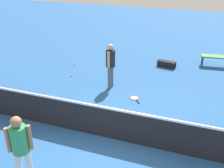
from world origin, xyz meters
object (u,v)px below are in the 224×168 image
(tennis_ball_near_player, at_px, (52,96))
(tennis_ball_midcourt, at_px, (75,65))
(player_near_side, at_px, (111,62))
(tennis_ball_by_net, at_px, (72,75))
(equipment_bag, at_px, (167,64))
(player_far_side, at_px, (20,145))
(tennis_racket_near_player, at_px, (135,98))
(courtside_bench, at_px, (219,58))

(tennis_ball_near_player, height_order, tennis_ball_midcourt, same)
(player_near_side, distance_m, tennis_ball_by_net, 2.15)
(tennis_ball_near_player, relative_size, equipment_bag, 0.08)
(tennis_ball_near_player, height_order, tennis_ball_by_net, same)
(player_near_side, relative_size, player_far_side, 1.00)
(tennis_ball_by_net, xyz_separation_m, tennis_ball_midcourt, (0.44, -1.15, 0.00))
(player_near_side, bearing_deg, tennis_ball_midcourt, -33.78)
(player_near_side, xyz_separation_m, tennis_ball_midcourt, (2.31, -1.54, -0.98))
(tennis_ball_by_net, bearing_deg, equipment_bag, -146.55)
(tennis_ball_by_net, relative_size, tennis_ball_midcourt, 1.00)
(player_far_side, height_order, tennis_racket_near_player, player_far_side)
(player_near_side, xyz_separation_m, tennis_racket_near_player, (-1.11, 0.56, -1.00))
(tennis_ball_by_net, height_order, tennis_ball_midcourt, same)
(tennis_ball_midcourt, relative_size, equipment_bag, 0.08)
(courtside_bench, bearing_deg, tennis_racket_near_player, 57.26)
(player_near_side, xyz_separation_m, equipment_bag, (-1.69, -2.74, -0.87))
(tennis_ball_near_player, bearing_deg, player_near_side, -139.79)
(tennis_ball_midcourt, height_order, courtside_bench, courtside_bench)
(player_near_side, distance_m, tennis_ball_near_player, 2.42)
(player_near_side, height_order, tennis_ball_by_net, player_near_side)
(tennis_ball_midcourt, bearing_deg, player_near_side, 146.22)
(player_near_side, distance_m, equipment_bag, 3.34)
(tennis_ball_by_net, distance_m, equipment_bag, 4.26)
(player_near_side, xyz_separation_m, tennis_ball_near_player, (1.69, 1.43, -0.98))
(tennis_racket_near_player, bearing_deg, equipment_bag, -99.94)
(player_far_side, bearing_deg, equipment_bag, -102.99)
(tennis_ball_midcourt, relative_size, courtside_bench, 0.04)
(equipment_bag, bearing_deg, tennis_ball_near_player, 51.04)
(player_far_side, relative_size, equipment_bag, 2.04)
(player_near_side, xyz_separation_m, player_far_side, (0.12, 5.07, 0.00))
(tennis_ball_by_net, xyz_separation_m, equipment_bag, (-3.55, -2.35, 0.11))
(tennis_ball_near_player, bearing_deg, tennis_racket_near_player, -162.74)
(equipment_bag, bearing_deg, courtside_bench, -157.48)
(courtside_bench, relative_size, equipment_bag, 1.84)
(tennis_ball_by_net, relative_size, courtside_bench, 0.04)
(player_near_side, distance_m, player_far_side, 5.08)
(player_near_side, relative_size, courtside_bench, 1.11)
(tennis_racket_near_player, relative_size, tennis_ball_midcourt, 8.52)
(player_near_side, bearing_deg, tennis_ball_by_net, -11.97)
(tennis_ball_by_net, height_order, equipment_bag, equipment_bag)
(tennis_racket_near_player, relative_size, courtside_bench, 0.37)
(courtside_bench, height_order, equipment_bag, courtside_bench)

